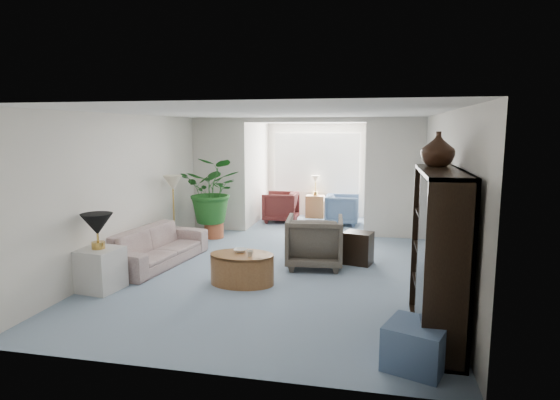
% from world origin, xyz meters
% --- Properties ---
extents(floor, '(6.00, 6.00, 0.00)m').
position_xyz_m(floor, '(0.00, 0.00, 0.00)').
color(floor, '#8A9FB6').
rests_on(floor, ground).
extents(sunroom_floor, '(2.60, 2.60, 0.00)m').
position_xyz_m(sunroom_floor, '(0.00, 4.10, 0.00)').
color(sunroom_floor, '#8A9FB6').
rests_on(sunroom_floor, ground).
extents(back_pier_left, '(1.20, 0.12, 2.50)m').
position_xyz_m(back_pier_left, '(-1.90, 3.00, 1.25)').
color(back_pier_left, silver).
rests_on(back_pier_left, ground).
extents(back_pier_right, '(1.20, 0.12, 2.50)m').
position_xyz_m(back_pier_right, '(1.90, 3.00, 1.25)').
color(back_pier_right, silver).
rests_on(back_pier_right, ground).
extents(back_header, '(2.60, 0.12, 0.10)m').
position_xyz_m(back_header, '(0.00, 3.00, 2.45)').
color(back_header, silver).
rests_on(back_header, back_pier_left).
extents(window_pane, '(2.20, 0.02, 1.50)m').
position_xyz_m(window_pane, '(0.00, 5.18, 1.40)').
color(window_pane, white).
extents(window_blinds, '(2.20, 0.02, 1.50)m').
position_xyz_m(window_blinds, '(0.00, 5.15, 1.40)').
color(window_blinds, white).
extents(framed_picture, '(0.04, 0.50, 0.40)m').
position_xyz_m(framed_picture, '(2.46, -0.10, 1.70)').
color(framed_picture, '#BBB196').
extents(sofa, '(1.08, 2.17, 0.61)m').
position_xyz_m(sofa, '(-2.04, 0.22, 0.30)').
color(sofa, beige).
rests_on(sofa, ground).
extents(end_table, '(0.61, 0.61, 0.60)m').
position_xyz_m(end_table, '(-2.24, -1.13, 0.30)').
color(end_table, silver).
rests_on(end_table, ground).
extents(table_lamp, '(0.44, 0.44, 0.30)m').
position_xyz_m(table_lamp, '(-2.24, -1.13, 0.95)').
color(table_lamp, black).
rests_on(table_lamp, end_table).
extents(floor_lamp, '(0.36, 0.36, 0.28)m').
position_xyz_m(floor_lamp, '(-2.22, 1.32, 1.25)').
color(floor_lamp, beige).
rests_on(floor_lamp, ground).
extents(coffee_table, '(1.04, 1.04, 0.45)m').
position_xyz_m(coffee_table, '(-0.34, -0.47, 0.23)').
color(coffee_table, '#936235').
rests_on(coffee_table, ground).
extents(coffee_bowl, '(0.22, 0.22, 0.05)m').
position_xyz_m(coffee_bowl, '(-0.39, -0.37, 0.47)').
color(coffee_bowl, silver).
rests_on(coffee_bowl, coffee_table).
extents(coffee_cup, '(0.10, 0.10, 0.09)m').
position_xyz_m(coffee_cup, '(-0.19, -0.57, 0.49)').
color(coffee_cup, beige).
rests_on(coffee_cup, coffee_table).
extents(wingback_chair, '(0.99, 1.01, 0.85)m').
position_xyz_m(wingback_chair, '(0.58, 0.63, 0.42)').
color(wingback_chair, '#5F564B').
rests_on(wingback_chair, ground).
extents(side_table_dark, '(0.53, 0.47, 0.54)m').
position_xyz_m(side_table_dark, '(1.28, 0.93, 0.27)').
color(side_table_dark, black).
rests_on(side_table_dark, ground).
extents(entertainment_cabinet, '(0.44, 1.65, 1.83)m').
position_xyz_m(entertainment_cabinet, '(2.23, -1.71, 0.92)').
color(entertainment_cabinet, black).
rests_on(entertainment_cabinet, ground).
extents(cabinet_urn, '(0.38, 0.38, 0.40)m').
position_xyz_m(cabinet_urn, '(2.23, -1.21, 2.03)').
color(cabinet_urn, '#321C10').
rests_on(cabinet_urn, entertainment_cabinet).
extents(ottoman, '(0.69, 0.69, 0.43)m').
position_xyz_m(ottoman, '(1.98, -2.46, 0.21)').
color(ottoman, slate).
rests_on(ottoman, ground).
extents(plant_pot, '(0.40, 0.40, 0.32)m').
position_xyz_m(plant_pot, '(-1.76, 2.24, 0.16)').
color(plant_pot, '#AE5432').
rests_on(plant_pot, ground).
extents(house_plant, '(1.23, 1.06, 1.36)m').
position_xyz_m(house_plant, '(-1.76, 2.24, 1.00)').
color(house_plant, '#226121').
rests_on(house_plant, plant_pot).
extents(sunroom_chair_blue, '(0.79, 0.77, 0.71)m').
position_xyz_m(sunroom_chair_blue, '(0.76, 4.19, 0.36)').
color(sunroom_chair_blue, slate).
rests_on(sunroom_chair_blue, ground).
extents(sunroom_chair_maroon, '(0.83, 0.80, 0.74)m').
position_xyz_m(sunroom_chair_maroon, '(-0.74, 4.19, 0.37)').
color(sunroom_chair_maroon, '#57221E').
rests_on(sunroom_chair_maroon, ground).
extents(sunroom_table, '(0.47, 0.37, 0.57)m').
position_xyz_m(sunroom_table, '(0.01, 4.94, 0.29)').
color(sunroom_table, '#936235').
rests_on(sunroom_table, ground).
extents(shelf_clutter, '(0.30, 0.92, 0.61)m').
position_xyz_m(shelf_clutter, '(2.18, -1.87, 0.79)').
color(shelf_clutter, '#464441').
rests_on(shelf_clutter, entertainment_cabinet).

